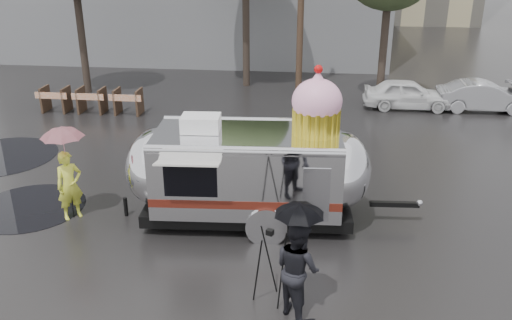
# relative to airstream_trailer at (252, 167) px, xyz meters

# --- Properties ---
(ground) EXTENTS (120.00, 120.00, 0.00)m
(ground) POSITION_rel_airstream_trailer_xyz_m (-1.83, -1.86, -1.39)
(ground) COLOR black
(ground) RESTS_ON ground
(barricade_row) EXTENTS (4.30, 0.80, 1.00)m
(barricade_row) POSITION_rel_airstream_trailer_xyz_m (-7.38, 8.11, -0.86)
(barricade_row) COLOR #473323
(barricade_row) RESTS_ON ground
(airstream_trailer) EXTENTS (7.34, 3.05, 3.96)m
(airstream_trailer) POSITION_rel_airstream_trailer_xyz_m (0.00, 0.00, 0.00)
(airstream_trailer) COLOR silver
(airstream_trailer) RESTS_ON ground
(person_left) EXTENTS (0.74, 0.74, 1.74)m
(person_left) POSITION_rel_airstream_trailer_xyz_m (-4.43, -0.41, -0.52)
(person_left) COLOR #E2EB41
(person_left) RESTS_ON ground
(umbrella_pink) EXTENTS (1.24, 1.24, 2.40)m
(umbrella_pink) POSITION_rel_airstream_trailer_xyz_m (-4.43, -0.41, 0.58)
(umbrella_pink) COLOR #CE7E89
(umbrella_pink) RESTS_ON ground
(person_right) EXTENTS (0.99, 1.04, 1.92)m
(person_right) POSITION_rel_airstream_trailer_xyz_m (1.26, -3.53, -0.43)
(person_right) COLOR black
(person_right) RESTS_ON ground
(umbrella_black) EXTENTS (1.08, 1.08, 2.29)m
(umbrella_black) POSITION_rel_airstream_trailer_xyz_m (1.26, -3.53, 0.53)
(umbrella_black) COLOR black
(umbrella_black) RESTS_ON ground
(tripod) EXTENTS (0.64, 0.59, 1.55)m
(tripod) POSITION_rel_airstream_trailer_xyz_m (0.73, -3.20, -0.46)
(tripod) COLOR black
(tripod) RESTS_ON ground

